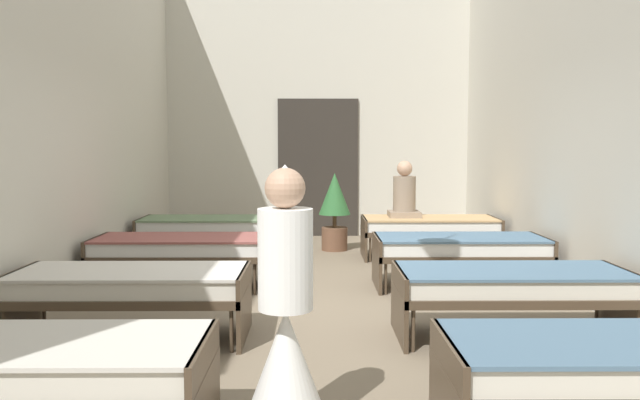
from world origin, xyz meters
TOP-DOWN VIEW (x-y plane):
  - ground_plane at (0.00, 0.00)m, footprint 5.84×10.76m
  - room_shell at (-0.00, 1.15)m, footprint 5.64×10.36m
  - bed_left_row_0 at (-1.57, -2.85)m, footprint 1.90×0.84m
  - bed_right_row_0 at (1.57, -2.85)m, footprint 1.90×0.84m
  - bed_left_row_1 at (-1.57, -0.95)m, footprint 1.90×0.84m
  - bed_right_row_1 at (1.57, -0.95)m, footprint 1.90×0.84m
  - bed_left_row_2 at (-1.57, 0.95)m, footprint 1.90×0.84m
  - bed_right_row_2 at (1.57, 0.95)m, footprint 1.90×0.84m
  - bed_left_row_3 at (-1.57, 2.85)m, footprint 1.90×0.84m
  - bed_right_row_3 at (1.57, 2.85)m, footprint 1.90×0.84m
  - nurse_near_aisle at (-0.22, -2.70)m, footprint 0.52×0.52m
  - patient_seated_primary at (1.22, 2.93)m, footprint 0.44×0.44m
  - potted_plant at (0.24, 3.50)m, footprint 0.48×0.48m

SIDE VIEW (x-z plane):
  - ground_plane at x=0.00m, z-range -0.10..0.00m
  - bed_left_row_0 at x=-1.57m, z-range 0.15..0.73m
  - bed_right_row_0 at x=1.57m, z-range 0.15..0.73m
  - bed_left_row_1 at x=-1.57m, z-range 0.15..0.73m
  - bed_right_row_1 at x=1.57m, z-range 0.15..0.73m
  - bed_left_row_2 at x=-1.57m, z-range 0.15..0.73m
  - bed_right_row_2 at x=1.57m, z-range 0.15..0.73m
  - bed_left_row_3 at x=-1.57m, z-range 0.15..0.73m
  - bed_right_row_3 at x=1.57m, z-range 0.15..0.73m
  - nurse_near_aisle at x=-0.22m, z-range -0.21..1.27m
  - potted_plant at x=0.24m, z-range 0.09..1.26m
  - patient_seated_primary at x=1.22m, z-range 0.47..1.27m
  - room_shell at x=0.00m, z-range 0.00..4.95m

